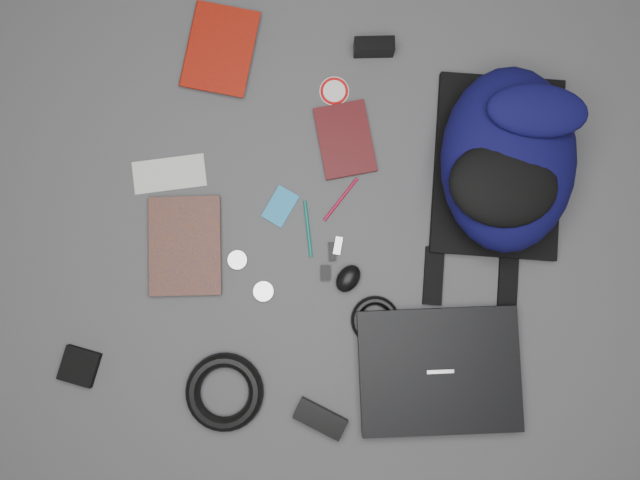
% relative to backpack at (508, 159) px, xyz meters
% --- Properties ---
extents(ground, '(4.00, 4.00, 0.00)m').
position_rel_backpack_xyz_m(ground, '(-0.40, -0.30, -0.11)').
color(ground, '#4F4F51').
rests_on(ground, ground).
extents(backpack, '(0.43, 0.56, 0.21)m').
position_rel_backpack_xyz_m(backpack, '(0.00, 0.00, 0.00)').
color(backpack, black).
rests_on(backpack, ground).
extents(laptop, '(0.47, 0.41, 0.04)m').
position_rel_backpack_xyz_m(laptop, '(-0.03, -0.55, -0.09)').
color(laptop, black).
rests_on(laptop, ground).
extents(textbook_red, '(0.18, 0.24, 0.03)m').
position_rel_backpack_xyz_m(textbook_red, '(-0.86, 0.12, -0.09)').
color(textbook_red, maroon).
rests_on(textbook_red, ground).
extents(comic_book, '(0.25, 0.30, 0.02)m').
position_rel_backpack_xyz_m(comic_book, '(-0.82, -0.42, -0.10)').
color(comic_book, '#A7490B').
rests_on(comic_book, ground).
extents(envelope, '(0.21, 0.15, 0.00)m').
position_rel_backpack_xyz_m(envelope, '(-0.82, -0.22, -0.10)').
color(envelope, silver).
rests_on(envelope, ground).
extents(dvd_case, '(0.20, 0.23, 0.02)m').
position_rel_backpack_xyz_m(dvd_case, '(-0.40, -0.03, -0.10)').
color(dvd_case, '#390B0C').
rests_on(dvd_case, ground).
extents(compact_camera, '(0.11, 0.06, 0.06)m').
position_rel_backpack_xyz_m(compact_camera, '(-0.38, 0.22, -0.08)').
color(compact_camera, black).
rests_on(compact_camera, ground).
extents(sticker_disc, '(0.08, 0.08, 0.00)m').
position_rel_backpack_xyz_m(sticker_disc, '(-0.46, 0.09, -0.11)').
color(sticker_disc, white).
rests_on(sticker_disc, ground).
extents(pen_teal, '(0.06, 0.14, 0.01)m').
position_rel_backpack_xyz_m(pen_teal, '(-0.44, -0.28, -0.10)').
color(pen_teal, '#0B6352').
rests_on(pen_teal, ground).
extents(pen_red, '(0.06, 0.13, 0.01)m').
position_rel_backpack_xyz_m(pen_red, '(-0.37, -0.18, -0.10)').
color(pen_red, maroon).
rests_on(pen_red, ground).
extents(id_badge, '(0.08, 0.11, 0.00)m').
position_rel_backpack_xyz_m(id_badge, '(-0.52, -0.24, -0.10)').
color(id_badge, '#1778B3').
rests_on(id_badge, ground).
extents(usb_black, '(0.03, 0.05, 0.01)m').
position_rel_backpack_xyz_m(usb_black, '(-0.36, -0.32, -0.10)').
color(usb_black, black).
rests_on(usb_black, ground).
extents(usb_silver, '(0.02, 0.05, 0.01)m').
position_rel_backpack_xyz_m(usb_silver, '(-0.35, -0.30, -0.10)').
color(usb_silver, '#A3A4A5').
rests_on(usb_silver, ground).
extents(key_fob, '(0.03, 0.04, 0.01)m').
position_rel_backpack_xyz_m(key_fob, '(-0.37, -0.37, -0.10)').
color(key_fob, black).
rests_on(key_fob, ground).
extents(mouse, '(0.08, 0.09, 0.04)m').
position_rel_backpack_xyz_m(mouse, '(-0.31, -0.37, -0.09)').
color(mouse, black).
rests_on(mouse, ground).
extents(headphone_left, '(0.07, 0.07, 0.01)m').
position_rel_backpack_xyz_m(headphone_left, '(-0.59, -0.40, -0.10)').
color(headphone_left, silver).
rests_on(headphone_left, ground).
extents(headphone_right, '(0.05, 0.05, 0.01)m').
position_rel_backpack_xyz_m(headphone_right, '(-0.51, -0.46, -0.10)').
color(headphone_right, silver).
rests_on(headphone_right, ground).
extents(cable_coil, '(0.16, 0.16, 0.02)m').
position_rel_backpack_xyz_m(cable_coil, '(-0.21, -0.46, -0.09)').
color(cable_coil, black).
rests_on(cable_coil, ground).
extents(power_brick, '(0.14, 0.08, 0.03)m').
position_rel_backpack_xyz_m(power_brick, '(-0.29, -0.73, -0.09)').
color(power_brick, black).
rests_on(power_brick, ground).
extents(power_cord_coil, '(0.23, 0.23, 0.04)m').
position_rel_backpack_xyz_m(power_cord_coil, '(-0.54, -0.73, -0.09)').
color(power_cord_coil, black).
rests_on(power_cord_coil, ground).
extents(pouch, '(0.09, 0.09, 0.02)m').
position_rel_backpack_xyz_m(pouch, '(-0.92, -0.75, -0.10)').
color(pouch, black).
rests_on(pouch, ground).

